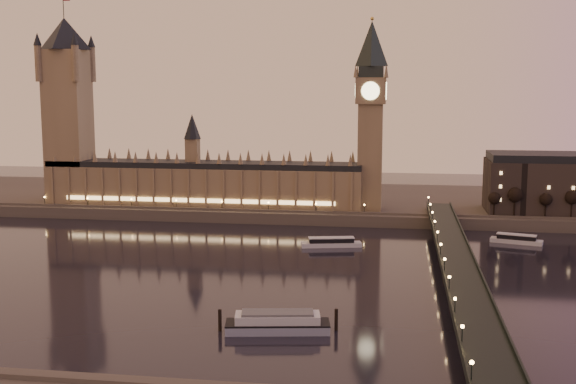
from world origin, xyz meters
TOP-DOWN VIEW (x-y plane):
  - ground at (0.00, 0.00)m, footprint 700.00×700.00m
  - far_embankment at (30.00, 165.00)m, footprint 560.00×130.00m
  - palace_of_westminster at (-40.12, 120.99)m, footprint 180.00×26.62m
  - victoria_tower at (-120.00, 121.00)m, footprint 31.68×31.68m
  - big_ben at (53.99, 120.99)m, footprint 17.68×17.68m
  - westminster_bridge at (91.61, 0.00)m, footprint 13.20×260.00m
  - bare_tree_0 at (118.02, 109.00)m, footprint 6.71×6.71m
  - bare_tree_1 at (130.97, 109.00)m, footprint 6.71×6.71m
  - bare_tree_2 at (143.93, 109.00)m, footprint 6.71×6.71m
  - bare_tree_3 at (156.88, 109.00)m, footprint 6.71×6.71m
  - cruise_boat_a at (39.63, 51.35)m, footprint 28.31×11.92m
  - cruise_boat_b at (125.20, 71.96)m, footprint 24.35×12.20m
  - moored_barge at (34.52, -67.75)m, footprint 35.67×13.85m

SIDE VIEW (x-z plane):
  - ground at x=0.00m, z-range 0.00..0.00m
  - cruise_boat_b at x=125.20m, z-range -0.26..4.10m
  - cruise_boat_a at x=39.63m, z-range -0.26..4.16m
  - moored_barge at x=34.52m, z-range -0.52..6.11m
  - far_embankment at x=30.00m, z-range 0.00..6.00m
  - westminster_bridge at x=91.61m, z-range -2.13..13.17m
  - bare_tree_0 at x=118.02m, z-range 9.38..23.03m
  - bare_tree_1 at x=130.97m, z-range 9.38..23.03m
  - bare_tree_2 at x=143.93m, z-range 9.38..23.03m
  - bare_tree_3 at x=156.88m, z-range 9.38..23.03m
  - palace_of_westminster at x=-40.12m, z-range -4.29..47.71m
  - big_ben at x=53.99m, z-range 11.95..115.95m
  - victoria_tower at x=-120.00m, z-range 6.79..124.79m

